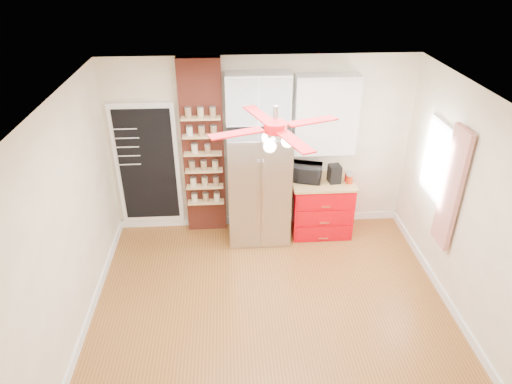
{
  "coord_description": "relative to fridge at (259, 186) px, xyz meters",
  "views": [
    {
      "loc": [
        -0.47,
        -4.28,
        4.1
      ],
      "look_at": [
        -0.14,
        0.9,
        1.18
      ],
      "focal_mm": 32.0,
      "sensor_mm": 36.0,
      "label": 1
    }
  ],
  "objects": [
    {
      "name": "pantry_jar_oats",
      "position": [
        -0.92,
        0.15,
        0.56
      ],
      "size": [
        0.1,
        0.1,
        0.13
      ],
      "primitive_type": "cylinder",
      "rotation": [
        0.0,
        0.0,
        -0.05
      ],
      "color": "beige",
      "rests_on": "brick_pillar"
    },
    {
      "name": "window",
      "position": [
        2.28,
        -0.73,
        0.68
      ],
      "size": [
        0.04,
        0.75,
        1.05
      ],
      "primitive_type": "cube",
      "color": "white",
      "rests_on": "wall_right"
    },
    {
      "name": "ceiling_fan",
      "position": [
        0.05,
        -1.63,
        1.55
      ],
      "size": [
        1.4,
        1.4,
        0.44
      ],
      "color": "silver",
      "rests_on": "ceiling"
    },
    {
      "name": "curtain",
      "position": [
        2.23,
        -1.28,
        0.57
      ],
      "size": [
        0.06,
        0.4,
        1.55
      ],
      "primitive_type": "cube",
      "color": "red",
      "rests_on": "wall_right"
    },
    {
      "name": "wall_right",
      "position": [
        2.3,
        -1.63,
        0.48
      ],
      "size": [
        0.02,
        4.0,
        2.7
      ],
      "primitive_type": "cube",
      "color": "#FCEFCA",
      "rests_on": "floor"
    },
    {
      "name": "canister_right",
      "position": [
        1.34,
        0.02,
        0.1
      ],
      "size": [
        0.13,
        0.13,
        0.14
      ],
      "primitive_type": "cylinder",
      "rotation": [
        0.0,
        0.0,
        -0.26
      ],
      "color": "#A2090A",
      "rests_on": "red_cabinet"
    },
    {
      "name": "coffee_maker",
      "position": [
        1.12,
        0.01,
        0.16
      ],
      "size": [
        0.19,
        0.21,
        0.27
      ],
      "primitive_type": "cube",
      "rotation": [
        0.0,
        0.0,
        0.11
      ],
      "color": "black",
      "rests_on": "red_cabinet"
    },
    {
      "name": "upper_glass_cabinet",
      "position": [
        0.0,
        0.2,
        1.27
      ],
      "size": [
        0.9,
        0.35,
        0.7
      ],
      "primitive_type": "cube",
      "color": "white",
      "rests_on": "wall_back"
    },
    {
      "name": "wall_front",
      "position": [
        0.05,
        -3.63,
        0.48
      ],
      "size": [
        4.5,
        0.02,
        2.7
      ],
      "primitive_type": "cube",
      "color": "#FCEFCA",
      "rests_on": "floor"
    },
    {
      "name": "canister_left",
      "position": [
        1.34,
        -0.04,
        0.09
      ],
      "size": [
        0.12,
        0.12,
        0.13
      ],
      "primitive_type": "cylinder",
      "rotation": [
        0.0,
        0.0,
        0.29
      ],
      "color": "#B7280A",
      "rests_on": "red_cabinet"
    },
    {
      "name": "chalkboard",
      "position": [
        -1.65,
        0.33,
        0.23
      ],
      "size": [
        0.95,
        0.05,
        1.95
      ],
      "color": "white",
      "rests_on": "wall_back"
    },
    {
      "name": "upper_shelf_unit",
      "position": [
        0.97,
        0.22,
        1.0
      ],
      "size": [
        0.9,
        0.3,
        1.15
      ],
      "primitive_type": "cube",
      "color": "white",
      "rests_on": "wall_back"
    },
    {
      "name": "floor",
      "position": [
        0.05,
        -1.63,
        -0.88
      ],
      "size": [
        4.5,
        4.5,
        0.0
      ],
      "primitive_type": "plane",
      "color": "#9A5927",
      "rests_on": "ground"
    },
    {
      "name": "toaster_oven",
      "position": [
        0.71,
        0.09,
        0.15
      ],
      "size": [
        0.53,
        0.42,
        0.25
      ],
      "primitive_type": "imported",
      "rotation": [
        0.0,
        0.0,
        -0.28
      ],
      "color": "black",
      "rests_on": "red_cabinet"
    },
    {
      "name": "wall_left",
      "position": [
        -2.2,
        -1.63,
        0.48
      ],
      "size": [
        0.02,
        4.0,
        2.7
      ],
      "primitive_type": "cube",
      "color": "#FCEFCA",
      "rests_on": "floor"
    },
    {
      "name": "fridge",
      "position": [
        0.0,
        0.0,
        0.0
      ],
      "size": [
        0.9,
        0.7,
        1.75
      ],
      "primitive_type": "cube",
      "color": "#ACACB1",
      "rests_on": "floor"
    },
    {
      "name": "ceiling",
      "position": [
        0.05,
        -1.63,
        1.83
      ],
      "size": [
        4.5,
        4.5,
        0.0
      ],
      "primitive_type": "plane",
      "color": "white",
      "rests_on": "wall_back"
    },
    {
      "name": "pantry_jar_beans",
      "position": [
        -0.73,
        0.13,
        0.56
      ],
      "size": [
        0.09,
        0.09,
        0.13
      ],
      "primitive_type": "cylinder",
      "rotation": [
        0.0,
        0.0,
        -0.11
      ],
      "color": "#8C6747",
      "rests_on": "brick_pillar"
    },
    {
      "name": "wall_back",
      "position": [
        0.05,
        0.37,
        0.48
      ],
      "size": [
        4.5,
        0.02,
        2.7
      ],
      "primitive_type": "cube",
      "color": "#FCEFCA",
      "rests_on": "floor"
    },
    {
      "name": "brick_pillar",
      "position": [
        -0.8,
        0.29,
        0.48
      ],
      "size": [
        0.6,
        0.16,
        2.7
      ],
      "primitive_type": "cube",
      "color": "brown",
      "rests_on": "floor"
    },
    {
      "name": "red_cabinet",
      "position": [
        0.97,
        0.05,
        -0.42
      ],
      "size": [
        0.94,
        0.64,
        0.9
      ],
      "color": "#C8000A",
      "rests_on": "floor"
    }
  ]
}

